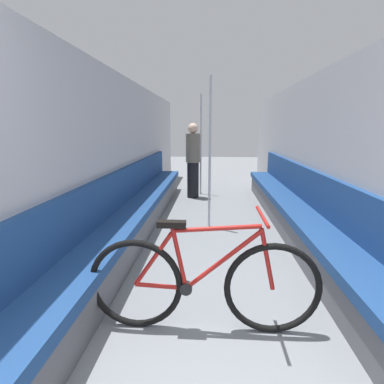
{
  "coord_description": "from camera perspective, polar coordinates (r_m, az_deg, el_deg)",
  "views": [
    {
      "loc": [
        -0.07,
        -0.45,
        1.47
      ],
      "look_at": [
        -0.26,
        2.53,
        0.83
      ],
      "focal_mm": 28.0,
      "sensor_mm": 36.0,
      "label": 1
    }
  ],
  "objects": [
    {
      "name": "wall_left",
      "position": [
        4.25,
        -14.33,
        6.73
      ],
      "size": [
        0.1,
        10.34,
        2.2
      ],
      "primitive_type": "cube",
      "color": "#B2B2B7",
      "rests_on": "ground"
    },
    {
      "name": "wall_right",
      "position": [
        4.29,
        23.54,
        6.16
      ],
      "size": [
        0.1,
        10.34,
        2.2
      ],
      "primitive_type": "cube",
      "color": "#B2B2B7",
      "rests_on": "ground"
    },
    {
      "name": "bench_seat_row_left",
      "position": [
        4.32,
        -10.64,
        -3.82
      ],
      "size": [
        0.46,
        6.26,
        0.92
      ],
      "color": "#5B5B60",
      "rests_on": "ground"
    },
    {
      "name": "bench_seat_row_right",
      "position": [
        4.36,
        19.57,
        -4.2
      ],
      "size": [
        0.46,
        6.26,
        0.92
      ],
      "color": "#5B5B60",
      "rests_on": "ground"
    },
    {
      "name": "bicycle",
      "position": [
        2.26,
        2.07,
        -17.02
      ],
      "size": [
        1.69,
        0.46,
        0.9
      ],
      "rotation": [
        0.0,
        0.0,
        0.21
      ],
      "color": "black",
      "rests_on": "ground"
    },
    {
      "name": "grab_pole_near",
      "position": [
        4.34,
        3.41,
        6.69
      ],
      "size": [
        0.08,
        0.08,
        2.18
      ],
      "color": "gray",
      "rests_on": "ground"
    },
    {
      "name": "grab_pole_far",
      "position": [
        6.66,
        1.69,
        8.61
      ],
      "size": [
        0.08,
        0.08,
        2.18
      ],
      "color": "gray",
      "rests_on": "ground"
    },
    {
      "name": "passenger_standing",
      "position": [
        6.33,
        0.18,
        6.11
      ],
      "size": [
        0.3,
        0.3,
        1.57
      ],
      "rotation": [
        0.0,
        0.0,
        1.38
      ],
      "color": "black",
      "rests_on": "ground"
    }
  ]
}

